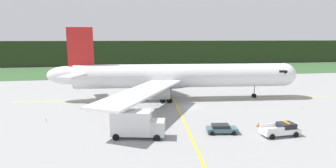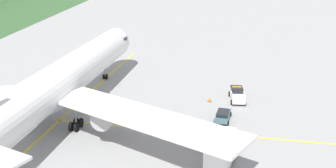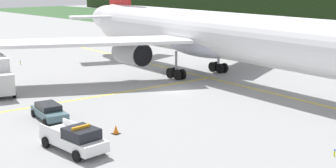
% 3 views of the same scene
% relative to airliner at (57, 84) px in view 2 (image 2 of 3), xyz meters
% --- Properties ---
extents(ground, '(320.00, 320.00, 0.00)m').
position_rel_airliner_xyz_m(ground, '(1.53, -7.38, -5.08)').
color(ground, gray).
extents(taxiway_centerline_main, '(72.01, 6.81, 0.01)m').
position_rel_airliner_xyz_m(taxiway_centerline_main, '(0.81, -0.07, -5.08)').
color(taxiway_centerline_main, yellow).
rests_on(taxiway_centerline_main, ground).
extents(taxiway_centerline_spur, '(3.78, 38.54, 0.01)m').
position_rel_airliner_xyz_m(taxiway_centerline_spur, '(-2.04, -18.34, -5.08)').
color(taxiway_centerline_spur, yellow).
rests_on(taxiway_centerline_spur, ground).
extents(airliner, '(54.88, 51.72, 15.64)m').
position_rel_airliner_xyz_m(airliner, '(0.00, 0.00, 0.00)').
color(airliner, white).
rests_on(airliner, ground).
extents(ops_pickup_truck, '(5.49, 2.46, 1.94)m').
position_rel_airliner_xyz_m(ops_pickup_truck, '(10.03, -24.34, -4.18)').
color(ops_pickup_truck, white).
rests_on(ops_pickup_truck, ground).
extents(catering_truck, '(7.56, 4.00, 3.89)m').
position_rel_airliner_xyz_m(catering_truck, '(-9.89, -21.56, -3.13)').
color(catering_truck, silver).
rests_on(catering_truck, ground).
extents(staff_car, '(4.55, 2.50, 1.30)m').
position_rel_airliner_xyz_m(staff_car, '(2.18, -22.03, -4.38)').
color(staff_car, '#436269').
rests_on(staff_car, ground).
extents(apron_cone, '(0.55, 0.55, 0.69)m').
position_rel_airliner_xyz_m(apron_cone, '(8.89, -20.19, -4.75)').
color(apron_cone, black).
rests_on(apron_cone, ground).
extents(taxiway_edge_light_east, '(0.12, 0.12, 0.49)m').
position_rel_airliner_xyz_m(taxiway_edge_light_east, '(22.14, -12.39, -4.81)').
color(taxiway_edge_light_east, yellow).
rests_on(taxiway_edge_light_east, ground).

